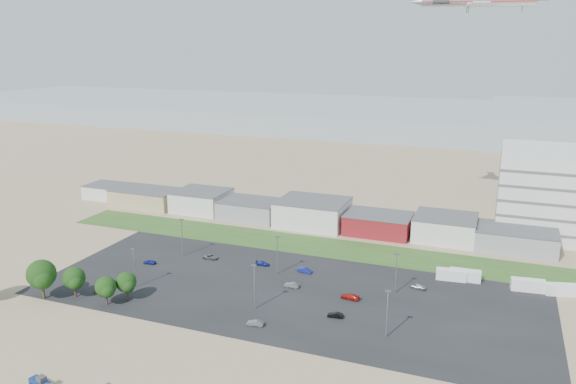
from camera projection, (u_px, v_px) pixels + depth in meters
The scene contains 31 objects.
ground at pixel (231, 325), 118.31m from camera, with size 700.00×700.00×0.00m, color #8C7559.
parking_lot at pixel (287, 291), 134.59m from camera, with size 120.00×50.00×0.01m, color black.
grass_strip at pixel (311, 245), 165.18m from camera, with size 160.00×16.00×0.02m, color #28541F.
hills_backdrop at pixel (490, 124), 387.12m from camera, with size 700.00×200.00×9.00m, color gray, non-canonical shape.
building_row at pixel (282, 209), 187.25m from camera, with size 170.00×20.00×8.00m, color silver, non-canonical shape.
telehandler at pixel (39, 382), 95.86m from camera, with size 6.41×2.14×2.67m, color navy, non-canonical shape.
box_trailer_a at pixel (451, 275), 140.47m from camera, with size 7.34×2.29×2.75m, color silver, non-canonical shape.
box_trailer_b at pixel (465, 275), 140.08m from camera, with size 7.56×2.36×2.83m, color silver, non-canonical shape.
box_trailer_c at pixel (528, 285), 134.25m from camera, with size 7.71×2.41×2.89m, color silver, non-canonical shape.
box_trailer_d at pixel (561, 290), 132.06m from camera, with size 7.21×2.25×2.70m, color silver, non-canonical shape.
tree_left at pixel (42, 277), 129.16m from camera, with size 7.14×7.14×10.71m, color black, non-canonical shape.
tree_mid at pixel (74, 280), 130.31m from camera, with size 5.57×5.57×8.36m, color black, non-canonical shape.
tree_right at pixel (106, 289), 126.53m from camera, with size 5.08×5.08×7.62m, color black, non-canonical shape.
tree_near at pixel (126, 284), 129.15m from camera, with size 5.04×5.04×7.57m, color black, non-canonical shape.
lightpole_front_l at pixel (135, 268), 135.46m from camera, with size 1.16×0.48×9.85m, color slate, non-canonical shape.
lightpole_front_m at pixel (255, 287), 124.13m from camera, with size 1.23×0.51×10.49m, color slate, non-canonical shape.
lightpole_front_r at pixel (387, 314), 111.94m from camera, with size 1.20×0.50×10.19m, color slate, non-canonical shape.
lightpole_back_l at pixel (182, 238), 155.63m from camera, with size 1.26×0.52×10.68m, color slate, non-canonical shape.
lightpole_back_m at pixel (277, 255), 143.20m from camera, with size 1.20×0.50×10.18m, color slate, non-canonical shape.
lightpole_back_r at pixel (396, 273), 132.19m from camera, with size 1.17×0.49×9.93m, color slate, non-canonical shape.
airliner at pixel (478, 1), 170.67m from camera, with size 40.89×27.88×12.08m, color silver, non-canonical shape.
parked_car_1 at pixel (335, 315), 121.24m from camera, with size 1.22×3.50×1.15m, color black.
parked_car_5 at pixel (150, 262), 150.95m from camera, with size 1.37×3.41×1.16m, color navy.
parked_car_6 at pixel (263, 263), 149.97m from camera, with size 1.54×3.79×1.10m, color navy.
parked_car_7 at pixel (292, 285), 136.36m from camera, with size 1.29×3.71×1.22m, color #595B5E.
parked_car_8 at pixel (419, 286), 135.46m from camera, with size 1.49×3.69×1.26m, color #A5A5AA.
parked_car_9 at pixel (211, 257), 154.55m from camera, with size 1.94×4.20×1.17m, color #595B5E.
parked_car_10 at pixel (103, 291), 132.79m from camera, with size 1.80×4.43×1.28m, color #595B5E.
parked_car_11 at pixel (305, 270), 145.20m from camera, with size 1.35×3.87×1.28m, color navy.
parked_car_12 at pixel (350, 296), 130.00m from camera, with size 1.82×4.49×1.30m, color maroon.
parked_car_13 at pixel (255, 323), 117.77m from camera, with size 1.27×3.65×1.20m, color #595B5E.
Camera 1 is at (50.08, -95.66, 57.17)m, focal length 35.00 mm.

